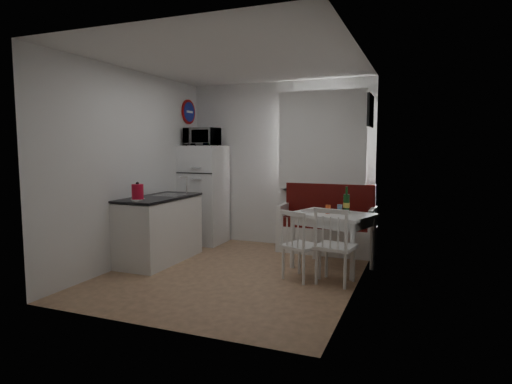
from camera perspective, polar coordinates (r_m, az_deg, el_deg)
floor at (r=5.47m, az=-2.87°, el=-10.72°), size 3.00×3.50×0.02m
ceiling at (r=5.34m, az=-3.02°, el=17.09°), size 3.00×3.50×0.02m
wall_back at (r=6.87m, az=3.13°, el=3.72°), size 3.00×0.02×2.60m
wall_front at (r=3.73m, az=-14.18°, el=1.62°), size 3.00×0.02×2.60m
wall_left at (r=6.02m, az=-16.06°, el=3.17°), size 0.02×3.50×2.60m
wall_right at (r=4.82m, az=13.52°, el=2.59°), size 0.02×3.50×2.60m
window at (r=6.65m, az=8.83°, el=6.38°), size 1.22×0.06×1.47m
curtain at (r=6.58m, az=8.70°, el=6.82°), size 1.35×0.02×1.50m
kitchen_counter at (r=6.07m, az=-12.67°, el=-4.76°), size 0.62×1.32×1.16m
wall_sign at (r=7.23m, az=-8.93°, el=10.51°), size 0.03×0.40×0.40m
picture_frame at (r=5.93m, az=14.99°, el=10.42°), size 0.04×0.52×0.42m
bench at (r=6.54m, az=9.41°, el=-4.98°), size 1.42×0.55×1.02m
dining_table at (r=5.59m, az=10.17°, el=-3.62°), size 1.13×0.94×0.73m
chair_left at (r=5.04m, az=5.85°, el=-6.13°), size 0.51×0.51×0.45m
chair_right at (r=4.94m, az=10.39°, el=-6.04°), size 0.47×0.46×0.48m
fridge at (r=7.06m, az=-6.93°, el=-0.35°), size 0.64×0.64×1.59m
microwave at (r=6.98m, az=-7.22°, el=7.31°), size 0.52×0.35×0.29m
kettle at (r=5.53m, az=-15.50°, el=0.01°), size 0.17×0.17×0.23m
wine_bottle at (r=5.62m, az=11.97°, el=-1.01°), size 0.09×0.09×0.34m
drinking_glass_orange at (r=5.53m, az=9.59°, el=-2.27°), size 0.07×0.07×0.11m
drinking_glass_blue at (r=5.60m, az=11.10°, el=-2.20°), size 0.07×0.07×0.11m
plate at (r=5.66m, az=7.25°, el=-2.52°), size 0.25×0.25×0.02m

